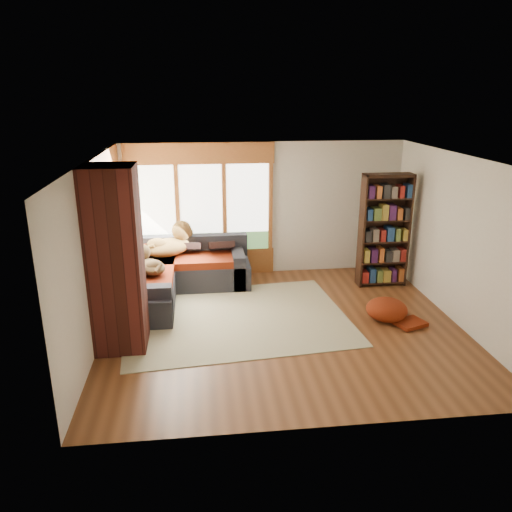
{
  "coord_description": "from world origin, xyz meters",
  "views": [
    {
      "loc": [
        -1.23,
        -6.98,
        3.51
      ],
      "look_at": [
        -0.35,
        0.67,
        0.95
      ],
      "focal_mm": 35.0,
      "sensor_mm": 36.0,
      "label": 1
    }
  ],
  "objects_px": {
    "bookshelf": "(384,231)",
    "dog_tan": "(171,244)",
    "brick_chimney": "(116,261)",
    "dog_brindle": "(148,265)",
    "sectional_sofa": "(162,275)",
    "area_rug": "(236,318)",
    "pouf": "(387,309)"
  },
  "relations": [
    {
      "from": "brick_chimney",
      "to": "dog_tan",
      "type": "distance_m",
      "value": 2.48
    },
    {
      "from": "sectional_sofa",
      "to": "dog_brindle",
      "type": "height_order",
      "value": "dog_brindle"
    },
    {
      "from": "sectional_sofa",
      "to": "pouf",
      "type": "xyz_separation_m",
      "value": [
        3.64,
        -1.66,
        -0.11
      ]
    },
    {
      "from": "area_rug",
      "to": "dog_brindle",
      "type": "height_order",
      "value": "dog_brindle"
    },
    {
      "from": "brick_chimney",
      "to": "pouf",
      "type": "relative_size",
      "value": 3.96
    },
    {
      "from": "area_rug",
      "to": "bookshelf",
      "type": "bearing_deg",
      "value": 22.91
    },
    {
      "from": "sectional_sofa",
      "to": "bookshelf",
      "type": "height_order",
      "value": "bookshelf"
    },
    {
      "from": "sectional_sofa",
      "to": "dog_tan",
      "type": "xyz_separation_m",
      "value": [
        0.16,
        0.3,
        0.5
      ]
    },
    {
      "from": "area_rug",
      "to": "bookshelf",
      "type": "distance_m",
      "value": 3.26
    },
    {
      "from": "bookshelf",
      "to": "pouf",
      "type": "xyz_separation_m",
      "value": [
        -0.45,
        -1.52,
        -0.86
      ]
    },
    {
      "from": "bookshelf",
      "to": "pouf",
      "type": "bearing_deg",
      "value": -106.52
    },
    {
      "from": "area_rug",
      "to": "dog_brindle",
      "type": "relative_size",
      "value": 4.4
    },
    {
      "from": "bookshelf",
      "to": "dog_tan",
      "type": "relative_size",
      "value": 1.92
    },
    {
      "from": "bookshelf",
      "to": "dog_brindle",
      "type": "height_order",
      "value": "bookshelf"
    },
    {
      "from": "brick_chimney",
      "to": "pouf",
      "type": "distance_m",
      "value": 4.26
    },
    {
      "from": "pouf",
      "to": "brick_chimney",
      "type": "bearing_deg",
      "value": -174.63
    },
    {
      "from": "brick_chimney",
      "to": "area_rug",
      "type": "distance_m",
      "value": 2.24
    },
    {
      "from": "sectional_sofa",
      "to": "dog_tan",
      "type": "height_order",
      "value": "dog_tan"
    },
    {
      "from": "sectional_sofa",
      "to": "dog_tan",
      "type": "relative_size",
      "value": 2.01
    },
    {
      "from": "area_rug",
      "to": "dog_brindle",
      "type": "distance_m",
      "value": 1.75
    },
    {
      "from": "area_rug",
      "to": "dog_tan",
      "type": "bearing_deg",
      "value": 123.37
    },
    {
      "from": "brick_chimney",
      "to": "bookshelf",
      "type": "bearing_deg",
      "value": 22.72
    },
    {
      "from": "brick_chimney",
      "to": "area_rug",
      "type": "height_order",
      "value": "brick_chimney"
    },
    {
      "from": "dog_brindle",
      "to": "dog_tan",
      "type": "bearing_deg",
      "value": -52.02
    },
    {
      "from": "brick_chimney",
      "to": "area_rug",
      "type": "xyz_separation_m",
      "value": [
        1.7,
        0.7,
        -1.29
      ]
    },
    {
      "from": "bookshelf",
      "to": "dog_tan",
      "type": "xyz_separation_m",
      "value": [
        -3.93,
        0.45,
        -0.25
      ]
    },
    {
      "from": "bookshelf",
      "to": "dog_brindle",
      "type": "distance_m",
      "value": 4.3
    },
    {
      "from": "dog_brindle",
      "to": "sectional_sofa",
      "type": "bearing_deg",
      "value": -47.44
    },
    {
      "from": "bookshelf",
      "to": "sectional_sofa",
      "type": "bearing_deg",
      "value": 177.94
    },
    {
      "from": "sectional_sofa",
      "to": "area_rug",
      "type": "distance_m",
      "value": 1.86
    },
    {
      "from": "bookshelf",
      "to": "dog_tan",
      "type": "height_order",
      "value": "bookshelf"
    },
    {
      "from": "brick_chimney",
      "to": "dog_brindle",
      "type": "distance_m",
      "value": 1.56
    }
  ]
}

